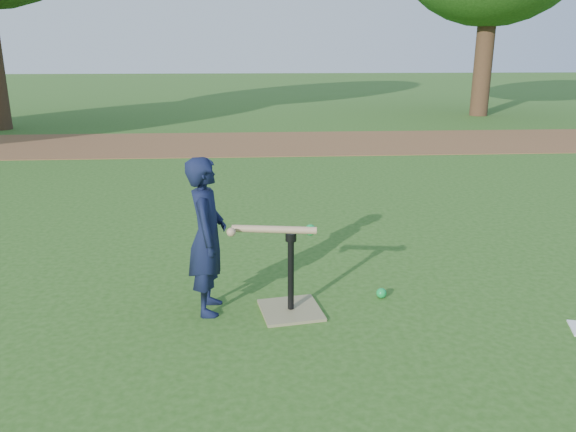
{
  "coord_description": "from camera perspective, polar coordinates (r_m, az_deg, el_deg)",
  "views": [
    {
      "loc": [
        -0.08,
        -3.88,
        1.88
      ],
      "look_at": [
        0.2,
        0.19,
        0.65
      ],
      "focal_mm": 35.0,
      "sensor_mm": 36.0,
      "label": 1
    }
  ],
  "objects": [
    {
      "name": "ground",
      "position": [
        4.31,
        -2.52,
        -9.09
      ],
      "size": [
        80.0,
        80.0,
        0.0
      ],
      "primitive_type": "plane",
      "color": "#285116",
      "rests_on": "ground"
    },
    {
      "name": "dirt_strip",
      "position": [
        11.53,
        -3.51,
        7.38
      ],
      "size": [
        24.0,
        3.0,
        0.01
      ],
      "primitive_type": "cube",
      "color": "brown",
      "rests_on": "ground"
    },
    {
      "name": "child",
      "position": [
        4.06,
        -8.21,
        -2.07
      ],
      "size": [
        0.28,
        0.43,
        1.16
      ],
      "primitive_type": "imported",
      "rotation": [
        0.0,
        0.0,
        1.56
      ],
      "color": "black",
      "rests_on": "ground"
    },
    {
      "name": "wiffle_ball_ground",
      "position": [
        4.48,
        9.47,
        -7.73
      ],
      "size": [
        0.08,
        0.08,
        0.08
      ],
      "primitive_type": "sphere",
      "color": "#0D983C",
      "rests_on": "ground"
    },
    {
      "name": "batting_tee",
      "position": [
        4.17,
        0.28,
        -8.32
      ],
      "size": [
        0.49,
        0.49,
        0.61
      ],
      "color": "#877D55",
      "rests_on": "ground"
    },
    {
      "name": "swing_action",
      "position": [
        3.94,
        -1.1,
        -1.42
      ],
      "size": [
        0.63,
        0.15,
        0.08
      ],
      "color": "tan",
      "rests_on": "ground"
    }
  ]
}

